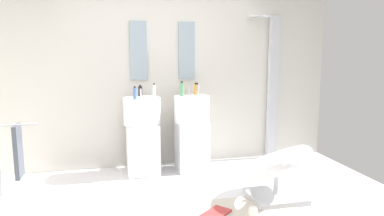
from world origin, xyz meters
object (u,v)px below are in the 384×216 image
lounge_chair (277,168)px  pedestal_sink_left (143,133)px  shower_column (272,85)px  pedestal_sink_right (192,131)px  soap_bottle_grey (197,89)px  towel_rack (15,154)px  magazine_red (216,213)px  soap_bottle_amber (196,89)px  soap_bottle_clear (154,91)px  soap_bottle_black (140,91)px  soap_bottle_green (182,89)px  coffee_mug (253,212)px  soap_bottle_blue (135,93)px

lounge_chair → pedestal_sink_left: bearing=138.0°
shower_column → pedestal_sink_right: bearing=-168.6°
soap_bottle_grey → towel_rack: bearing=-151.3°
magazine_red → soap_bottle_amber: (0.18, 1.51, 1.04)m
soap_bottle_clear → soap_bottle_black: bearing=120.0°
pedestal_sink_right → soap_bottle_grey: 0.55m
lounge_chair → towel_rack: bearing=176.1°
pedestal_sink_left → soap_bottle_green: 0.76m
pedestal_sink_right → shower_column: bearing=11.4°
towel_rack → magazine_red: size_ratio=3.21×
soap_bottle_clear → lounge_chair: bearing=-43.2°
shower_column → soap_bottle_green: bearing=-171.3°
magazine_red → soap_bottle_amber: size_ratio=1.86×
pedestal_sink_left → coffee_mug: size_ratio=12.49×
shower_column → magazine_red: size_ratio=6.92×
pedestal_sink_right → soap_bottle_blue: soap_bottle_blue is taller
magazine_red → soap_bottle_black: size_ratio=2.05×
towel_rack → coffee_mug: towel_rack is taller
soap_bottle_black → shower_column: bearing=2.7°
soap_bottle_blue → soap_bottle_grey: bearing=17.2°
pedestal_sink_left → soap_bottle_amber: size_ratio=6.81×
shower_column → soap_bottle_grey: size_ratio=12.95×
lounge_chair → soap_bottle_grey: size_ratio=6.96×
soap_bottle_black → soap_bottle_grey: size_ratio=0.91×
shower_column → soap_bottle_blue: 2.03m
soap_bottle_amber → coffee_mug: bearing=-84.6°
pedestal_sink_right → soap_bottle_black: size_ratio=7.49×
lounge_chair → magazine_red: 0.83m
coffee_mug → soap_bottle_green: size_ratio=0.45×
shower_column → soap_bottle_green: 1.39m
lounge_chair → soap_bottle_grey: 1.56m
soap_bottle_clear → magazine_red: bearing=-72.5°
pedestal_sink_right → soap_bottle_clear: bearing=-169.8°
magazine_red → coffee_mug: bearing=-59.7°
coffee_mug → soap_bottle_black: bearing=118.0°
towel_rack → pedestal_sink_left: bearing=37.7°
soap_bottle_green → shower_column: bearing=8.7°
towel_rack → soap_bottle_black: 1.77m
soap_bottle_clear → soap_bottle_green: size_ratio=0.97×
pedestal_sink_left → lounge_chair: (1.29, -1.16, -0.18)m
soap_bottle_amber → soap_bottle_green: (-0.21, -0.09, 0.02)m
magazine_red → soap_bottle_black: soap_bottle_black is taller
pedestal_sink_right → shower_column: (1.25, 0.25, 0.55)m
pedestal_sink_right → towel_rack: pedestal_sink_right is taller
pedestal_sink_right → lounge_chair: bearing=-61.1°
pedestal_sink_left → soap_bottle_grey: size_ratio=6.86×
shower_column → towel_rack: (-3.17, -1.24, -0.45)m
soap_bottle_blue → pedestal_sink_right: bearing=10.5°
coffee_mug → soap_bottle_blue: soap_bottle_blue is taller
soap_bottle_amber → soap_bottle_grey: size_ratio=1.01×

